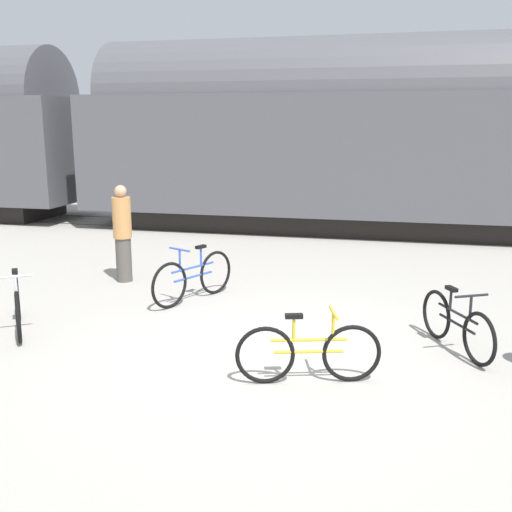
# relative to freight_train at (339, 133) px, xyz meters

# --- Properties ---
(ground_plane) EXTENTS (80.00, 80.00, 0.00)m
(ground_plane) POSITION_rel_freight_train_xyz_m (0.00, -9.16, -2.66)
(ground_plane) COLOR #A8A399
(freight_train) EXTENTS (43.60, 3.13, 5.13)m
(freight_train) POSITION_rel_freight_train_xyz_m (0.00, 0.00, 0.00)
(freight_train) COLOR black
(freight_train) RESTS_ON ground_plane
(rail_near) EXTENTS (55.60, 0.07, 0.01)m
(rail_near) POSITION_rel_freight_train_xyz_m (0.00, -0.72, -2.65)
(rail_near) COLOR #4C4238
(rail_near) RESTS_ON ground_plane
(rail_far) EXTENTS (55.60, 0.07, 0.01)m
(rail_far) POSITION_rel_freight_train_xyz_m (0.00, 0.72, -2.65)
(rail_far) COLOR #4C4238
(rail_far) RESTS_ON ground_plane
(bicycle_yellow) EXTENTS (1.62, 0.56, 0.85)m
(bicycle_yellow) POSITION_rel_freight_train_xyz_m (0.72, -10.02, -2.29)
(bicycle_yellow) COLOR black
(bicycle_yellow) RESTS_ON ground_plane
(bicycle_black) EXTENTS (0.81, 1.51, 0.84)m
(bicycle_black) POSITION_rel_freight_train_xyz_m (2.45, -8.60, -2.30)
(bicycle_black) COLOR black
(bicycle_black) RESTS_ON ground_plane
(bicycle_blue) EXTENTS (0.84, 1.68, 0.94)m
(bicycle_blue) POSITION_rel_freight_train_xyz_m (-1.63, -7.24, -2.26)
(bicycle_blue) COLOR black
(bicycle_blue) RESTS_ON ground_plane
(bicycle_silver) EXTENTS (1.03, 1.43, 0.88)m
(bicycle_silver) POSITION_rel_freight_train_xyz_m (-3.59, -9.22, -2.28)
(bicycle_silver) COLOR black
(bicycle_silver) RESTS_ON ground_plane
(person_in_tan) EXTENTS (0.34, 0.34, 1.81)m
(person_in_tan) POSITION_rel_freight_train_xyz_m (-3.31, -6.34, -1.75)
(person_in_tan) COLOR #514C47
(person_in_tan) RESTS_ON ground_plane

